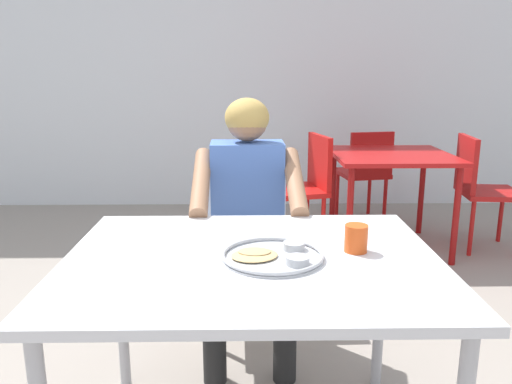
% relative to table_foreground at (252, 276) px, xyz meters
% --- Properties ---
extents(back_wall, '(12.00, 0.12, 3.40)m').
position_rel_table_foreground_xyz_m(back_wall, '(-0.08, 3.44, 1.03)').
color(back_wall, silver).
rests_on(back_wall, ground).
extents(table_foreground, '(1.19, 0.93, 0.73)m').
position_rel_table_foreground_xyz_m(table_foreground, '(0.00, 0.00, 0.00)').
color(table_foreground, silver).
rests_on(table_foreground, ground).
extents(thali_tray, '(0.32, 0.32, 0.03)m').
position_rel_table_foreground_xyz_m(thali_tray, '(0.07, -0.02, 0.08)').
color(thali_tray, '#B7BABF').
rests_on(thali_tray, table_foreground).
extents(drinking_cup, '(0.07, 0.07, 0.09)m').
position_rel_table_foreground_xyz_m(drinking_cup, '(0.34, 0.04, 0.11)').
color(drinking_cup, '#D84C19').
rests_on(drinking_cup, table_foreground).
extents(chair_foreground, '(0.44, 0.44, 0.81)m').
position_rel_table_foreground_xyz_m(chair_foreground, '(-0.02, 0.96, -0.19)').
color(chair_foreground, silver).
rests_on(chair_foreground, ground).
extents(diner_foreground, '(0.50, 0.56, 1.19)m').
position_rel_table_foreground_xyz_m(diner_foreground, '(-0.01, 0.74, 0.04)').
color(diner_foreground, black).
rests_on(diner_foreground, ground).
extents(table_background_red, '(0.84, 0.82, 0.72)m').
position_rel_table_foreground_xyz_m(table_background_red, '(1.03, 2.10, -0.04)').
color(table_background_red, '#B71414').
rests_on(table_background_red, ground).
extents(chair_red_left, '(0.50, 0.49, 0.85)m').
position_rel_table_foreground_xyz_m(chair_red_left, '(0.40, 2.10, -0.17)').
color(chair_red_left, red).
rests_on(chair_red_left, ground).
extents(chair_red_right, '(0.45, 0.46, 0.84)m').
position_rel_table_foreground_xyz_m(chair_red_right, '(1.69, 2.08, -0.18)').
color(chair_red_right, '#AE1514').
rests_on(chair_red_right, ground).
extents(chair_red_far, '(0.45, 0.48, 0.81)m').
position_rel_table_foreground_xyz_m(chair_red_far, '(1.00, 2.75, -0.20)').
color(chair_red_far, '#B51515').
rests_on(chair_red_far, ground).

